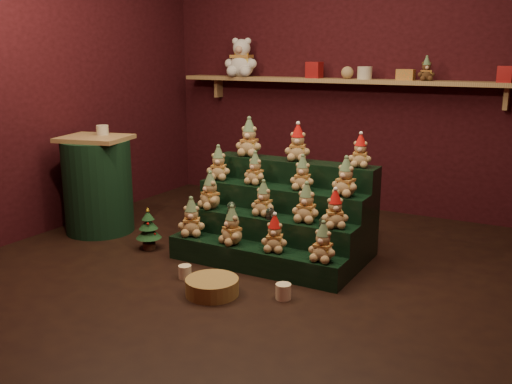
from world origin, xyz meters
The scene contains 39 objects.
ground centered at (0.00, 0.00, 0.00)m, with size 4.00×4.00×0.00m, color black.
back_wall centered at (0.00, 2.05, 1.40)m, with size 4.00×0.10×2.80m, color black.
left_wall centered at (-2.05, 0.00, 1.40)m, with size 0.10×4.00×2.80m, color black.
back_shelf centered at (0.00, 1.87, 1.29)m, with size 3.60×0.26×0.24m.
riser_tier_front centered at (0.09, -0.07, 0.09)m, with size 1.40×0.22×0.18m, color black.
riser_tier_midfront centered at (0.09, 0.15, 0.18)m, with size 1.40×0.22×0.36m, color black.
riser_tier_midback centered at (0.09, 0.37, 0.27)m, with size 1.40×0.22×0.54m, color black.
riser_tier_back centered at (0.09, 0.59, 0.36)m, with size 1.40×0.22×0.72m, color black.
teddy_0 centered at (-0.47, -0.06, 0.33)m, with size 0.21×0.19×0.30m, color tan, non-canonical shape.
teddy_1 centered at (-0.09, -0.08, 0.32)m, with size 0.20×0.18×0.28m, color tan, non-canonical shape.
teddy_2 centered at (0.26, -0.07, 0.31)m, with size 0.19×0.17×0.26m, color tan, non-canonical shape.
teddy_3 centered at (0.64, -0.09, 0.32)m, with size 0.19×0.18×0.27m, color tan, non-canonical shape.
teddy_4 centered at (-0.42, 0.13, 0.50)m, with size 0.21×0.19×0.29m, color tan, non-canonical shape.
teddy_5 centered at (0.05, 0.16, 0.49)m, with size 0.19×0.17×0.26m, color tan, non-canonical shape.
teddy_6 centered at (0.40, 0.16, 0.50)m, with size 0.20×0.18×0.29m, color tan, non-canonical shape.
teddy_7 centered at (0.64, 0.13, 0.49)m, with size 0.19×0.17×0.27m, color tan, non-canonical shape.
teddy_8 centered at (-0.50, 0.37, 0.68)m, with size 0.20×0.18×0.28m, color tan, non-canonical shape.
teddy_9 centered at (-0.15, 0.37, 0.67)m, with size 0.18×0.16×0.26m, color tan, non-canonical shape.
teddy_10 centered at (0.27, 0.38, 0.67)m, with size 0.19×0.17×0.26m, color tan, non-canonical shape.
teddy_11 centered at (0.62, 0.36, 0.68)m, with size 0.20×0.18×0.28m, color tan, non-canonical shape.
teddy_12 centered at (-0.33, 0.60, 0.88)m, with size 0.22×0.20×0.31m, color tan, non-canonical shape.
teddy_13 centered at (0.12, 0.60, 0.86)m, with size 0.21×0.19×0.29m, color tan, non-canonical shape.
teddy_14 centered at (0.65, 0.59, 0.84)m, with size 0.18×0.16×0.25m, color tan, non-canonical shape.
snow_globe_a centered at (-0.20, 0.09, 0.41)m, with size 0.07×0.07×0.09m.
snow_globe_b centered at (0.14, 0.09, 0.41)m, with size 0.07×0.07×0.09m.
snow_globe_c centered at (0.57, 0.09, 0.40)m, with size 0.06×0.06×0.08m.
side_table centered at (-1.59, 0.08, 0.43)m, with size 0.65×0.60×0.86m.
table_ornament centered at (-1.59, 0.18, 0.91)m, with size 0.11×0.11×0.08m, color beige.
mini_christmas_tree centered at (-0.89, -0.08, 0.17)m, with size 0.21×0.21×0.35m.
mug_left centered at (-0.26, -0.45, 0.05)m, with size 0.09×0.09×0.09m, color beige.
mug_right centered at (0.51, -0.42, 0.05)m, with size 0.10×0.10×0.10m, color beige.
wicker_basket centered at (0.06, -0.59, 0.06)m, with size 0.36×0.36×0.11m, color olive.
white_bear centered at (-1.13, 1.84, 1.57)m, with size 0.36×0.32×0.50m, color white, non-canonical shape.
brown_bear centered at (0.81, 1.84, 1.43)m, with size 0.15×0.14×0.21m, color #4B3119, non-canonical shape.
gift_tin_red_a centered at (-0.29, 1.85, 1.40)m, with size 0.14×0.14×0.16m, color maroon.
gift_tin_cream centered at (0.23, 1.85, 1.38)m, with size 0.14×0.14×0.12m, color beige.
gift_tin_red_b centered at (1.48, 1.85, 1.39)m, with size 0.12×0.12×0.14m, color maroon.
shelf_plush_ball centered at (0.06, 1.85, 1.38)m, with size 0.12×0.12×0.12m, color tan.
scarf_gift_box centered at (0.63, 1.85, 1.37)m, with size 0.16×0.10×0.10m, color orange.
Camera 1 is at (2.04, -3.53, 1.57)m, focal length 40.00 mm.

